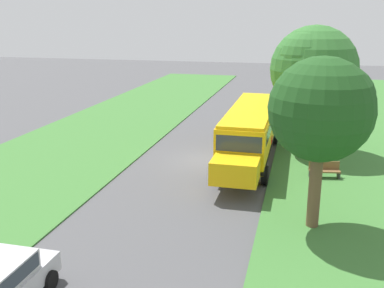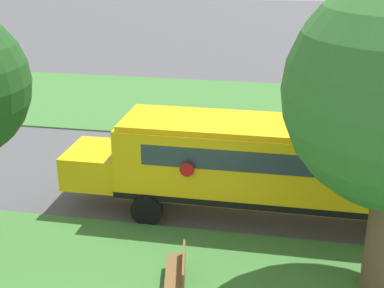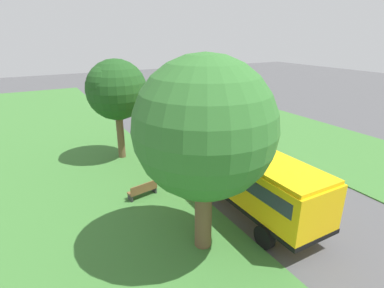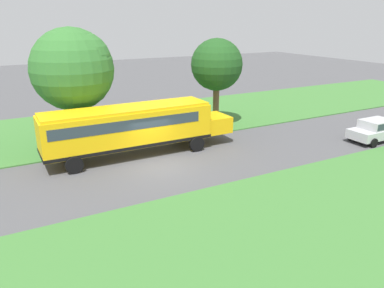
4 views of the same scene
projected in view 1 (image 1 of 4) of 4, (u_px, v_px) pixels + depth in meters
name	position (u px, v px, depth m)	size (l,w,h in m)	color
ground_plane	(205.00, 160.00, 26.92)	(120.00, 120.00, 0.00)	#4C4C4F
grass_verge	(383.00, 173.00, 24.60)	(12.00, 80.00, 0.08)	#3D7533
grass_far_side	(69.00, 149.00, 28.98)	(10.00, 80.00, 0.07)	#3D7533
school_bus	(250.00, 129.00, 26.46)	(2.84, 12.42, 3.16)	yellow
oak_tree_beside_bus	(312.00, 68.00, 27.11)	(5.31, 5.31, 7.86)	brown
oak_tree_roadside_mid	(325.00, 108.00, 17.03)	(4.04, 4.04, 6.92)	brown
stop_sign	(290.00, 105.00, 34.76)	(0.08, 0.68, 2.74)	gray
park_bench	(324.00, 170.00, 23.74)	(1.66, 0.78, 0.92)	brown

